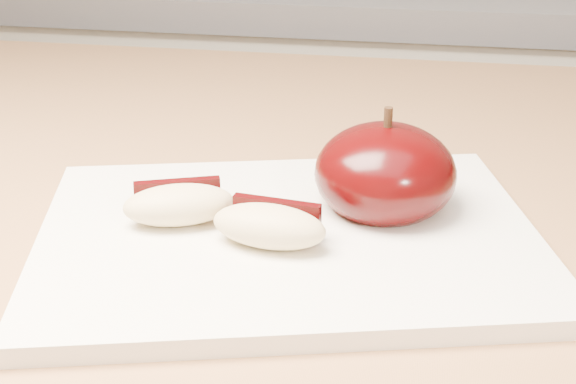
# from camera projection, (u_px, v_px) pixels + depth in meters

# --- Properties ---
(back_cabinet) EXTENTS (2.40, 0.62, 0.94)m
(back_cabinet) POSITION_uv_depth(u_px,v_px,m) (365.00, 238.00, 1.41)
(back_cabinet) COLOR silver
(back_cabinet) RESTS_ON ground
(cutting_board) EXTENTS (0.35, 0.29, 0.01)m
(cutting_board) POSITION_uv_depth(u_px,v_px,m) (288.00, 238.00, 0.49)
(cutting_board) COLOR white
(cutting_board) RESTS_ON island_counter
(apple_half) EXTENTS (0.12, 0.12, 0.08)m
(apple_half) POSITION_uv_depth(u_px,v_px,m) (385.00, 173.00, 0.51)
(apple_half) COLOR black
(apple_half) RESTS_ON cutting_board
(apple_wedge_a) EXTENTS (0.08, 0.05, 0.02)m
(apple_wedge_a) POSITION_uv_depth(u_px,v_px,m) (179.00, 204.00, 0.49)
(apple_wedge_a) COLOR beige
(apple_wedge_a) RESTS_ON cutting_board
(apple_wedge_b) EXTENTS (0.07, 0.04, 0.02)m
(apple_wedge_b) POSITION_uv_depth(u_px,v_px,m) (270.00, 225.00, 0.47)
(apple_wedge_b) COLOR beige
(apple_wedge_b) RESTS_ON cutting_board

